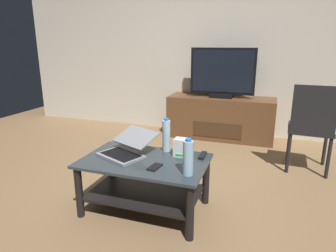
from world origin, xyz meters
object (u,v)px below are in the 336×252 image
Objects in this scene: coffee_table at (145,176)px; cell_phone at (155,167)px; media_cabinet at (220,118)px; television at (222,74)px; water_bottle_near at (166,136)px; tv_remote at (203,155)px; water_bottle_far at (188,158)px; dining_chair at (311,124)px; router_box at (182,147)px; laptop at (127,148)px.

cell_phone is at bearing -41.48° from coffee_table.
media_cabinet is 1.67× the size of television.
water_bottle_near reaches higher than tv_remote.
water_bottle_far reaches higher than tv_remote.
dining_chair reaches higher than water_bottle_far.
television is at bearing 85.19° from water_bottle_near.
router_box is at bearing -134.93° from dining_chair.
laptop is 0.63m from tv_remote.
water_bottle_far is at bearing -123.54° from dining_chair.
media_cabinet reaches higher than tv_remote.
coffee_table is at bearing -145.74° from router_box.
media_cabinet reaches higher than cell_phone.
television reaches higher than dining_chair.
water_bottle_near is at bearing -94.81° from television.
tv_remote is (0.29, 0.34, 0.01)m from cell_phone.
router_box is (-0.00, -2.00, 0.22)m from media_cabinet.
dining_chair is 1.61m from water_bottle_near.
water_bottle_near is 2.08× the size of cell_phone.
media_cabinet is 0.63m from television.
television is 2.19m from laptop.
router_box is 0.37m from water_bottle_far.
television is at bearing 93.52° from water_bottle_far.
tv_remote is (0.02, 0.37, -0.12)m from water_bottle_far.
cell_phone is at bearing -131.09° from dining_chair.
television reaches higher than media_cabinet.
media_cabinet is 5.16× the size of water_bottle_near.
media_cabinet is at bearing 90.00° from television.
dining_chair reaches higher than media_cabinet.
cell_phone is (0.14, -0.12, 0.15)m from coffee_table.
media_cabinet is 2.31m from cell_phone.
dining_chair is at bearing 47.72° from tv_remote.
dining_chair is 1.71m from water_bottle_far.
coffee_table is 1.86m from dining_chair.
water_bottle_far is 0.39m from tv_remote.
water_bottle_near is (0.28, 0.19, 0.08)m from laptop.
media_cabinet is 2.91× the size of laptop.
coffee_table is 6.26× the size of tv_remote.
coffee_table is 1.11× the size of television.
television is 1.95m from water_bottle_near.
laptop is at bearing 156.84° from cell_phone.
cell_phone is 0.88× the size of tv_remote.
dining_chair is (1.09, -0.89, -0.40)m from television.
cell_phone reaches higher than coffee_table.
cell_phone is (-0.12, -2.28, -0.48)m from television.
water_bottle_near is 0.35m from tv_remote.
water_bottle_near is at bearing 173.82° from tv_remote.
dining_chair is 1.84× the size of laptop.
laptop is at bearing 162.28° from coffee_table.
media_cabinet is at bearing 92.99° from cell_phone.
dining_chair is at bearing 45.07° from router_box.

